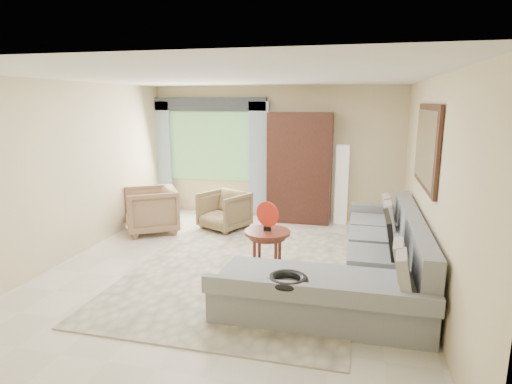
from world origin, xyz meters
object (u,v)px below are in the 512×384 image
(armoire, at_px, (300,168))
(floor_lamp, at_px, (342,184))
(coffee_table, at_px, (267,252))
(potted_plant, at_px, (170,199))
(armchair_right, at_px, (224,211))
(armchair_left, at_px, (151,210))
(tv_screen, at_px, (390,235))
(sectional_sofa, at_px, (365,266))

(armoire, bearing_deg, floor_lamp, 4.29)
(coffee_table, distance_m, potted_plant, 3.81)
(coffee_table, xyz_separation_m, floor_lamp, (0.85, 2.83, 0.43))
(coffee_table, relative_size, armchair_right, 0.80)
(armoire, height_order, floor_lamp, armoire)
(armchair_right, bearing_deg, armoire, 62.34)
(armoire, bearing_deg, coffee_table, -90.99)
(coffee_table, distance_m, armchair_right, 2.22)
(coffee_table, height_order, armoire, armoire)
(potted_plant, distance_m, floor_lamp, 3.55)
(armchair_right, bearing_deg, armchair_left, -132.87)
(armchair_right, distance_m, floor_lamp, 2.30)
(armchair_left, distance_m, floor_lamp, 3.58)
(tv_screen, relative_size, coffee_table, 1.20)
(sectional_sofa, distance_m, potted_plant, 4.87)
(potted_plant, height_order, armoire, armoire)
(tv_screen, relative_size, potted_plant, 1.24)
(coffee_table, relative_size, armchair_left, 0.70)
(armchair_left, height_order, armchair_right, armchair_left)
(sectional_sofa, bearing_deg, armoire, 113.06)
(floor_lamp, bearing_deg, armchair_left, -156.45)
(tv_screen, distance_m, armoire, 3.28)
(tv_screen, bearing_deg, coffee_table, 175.09)
(coffee_table, height_order, armchair_left, armchair_left)
(tv_screen, relative_size, floor_lamp, 0.49)
(potted_plant, bearing_deg, floor_lamp, 1.79)
(coffee_table, relative_size, floor_lamp, 0.41)
(sectional_sofa, relative_size, armchair_right, 4.51)
(sectional_sofa, relative_size, floor_lamp, 2.31)
(coffee_table, bearing_deg, sectional_sofa, -5.81)
(armchair_left, distance_m, armoire, 2.89)
(potted_plant, bearing_deg, armchair_left, -79.12)
(floor_lamp, bearing_deg, potted_plant, -178.21)
(armchair_right, relative_size, floor_lamp, 0.51)
(potted_plant, relative_size, floor_lamp, 0.40)
(armchair_left, distance_m, potted_plant, 1.34)
(tv_screen, bearing_deg, potted_plant, 145.96)
(tv_screen, height_order, floor_lamp, floor_lamp)
(coffee_table, distance_m, floor_lamp, 2.98)
(sectional_sofa, height_order, armchair_right, sectional_sofa)
(armchair_left, bearing_deg, armoire, 86.28)
(coffee_table, bearing_deg, floor_lamp, 73.30)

